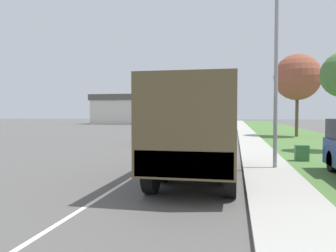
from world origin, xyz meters
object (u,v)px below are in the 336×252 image
(car_nearest_ahead, at_px, (159,135))
(military_truck, at_px, (199,126))
(car_second_ahead, at_px, (189,127))
(lamp_post, at_px, (270,59))

(car_nearest_ahead, bearing_deg, military_truck, -70.72)
(car_second_ahead, bearing_deg, car_nearest_ahead, -91.51)
(car_second_ahead, relative_size, lamp_post, 0.63)
(car_second_ahead, bearing_deg, military_truck, -81.28)
(car_nearest_ahead, height_order, lamp_post, lamp_post)
(car_nearest_ahead, relative_size, car_second_ahead, 1.02)
(military_truck, bearing_deg, car_second_ahead, 98.72)
(car_nearest_ahead, distance_m, car_second_ahead, 12.45)
(military_truck, height_order, lamp_post, lamp_post)
(military_truck, distance_m, car_second_ahead, 24.13)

